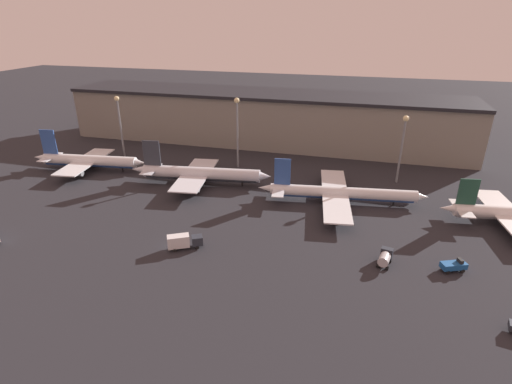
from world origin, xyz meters
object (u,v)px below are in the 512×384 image
object	(u,v)px
airplane_1	(200,174)
service_vehicle_1	(454,266)
service_vehicle_0	(385,258)
airplane_0	(88,161)
service_vehicle_2	(184,241)
airplane_3	(512,213)
airplane_2	(340,193)

from	to	relation	value
airplane_1	service_vehicle_1	bearing A→B (deg)	-31.04
service_vehicle_0	service_vehicle_1	world-z (taller)	service_vehicle_0
airplane_0	service_vehicle_1	xyz separation A→B (m)	(111.43, -31.57, -2.03)
service_vehicle_2	airplane_0	bearing A→B (deg)	115.30
airplane_3	service_vehicle_1	size ratio (longest dim) A/B	6.40
airplane_2	service_vehicle_1	world-z (taller)	airplane_2
airplane_2	airplane_0	bearing A→B (deg)	169.62
service_vehicle_1	airplane_2	bearing A→B (deg)	109.45
airplane_0	service_vehicle_2	world-z (taller)	airplane_0
airplane_2	service_vehicle_1	xyz separation A→B (m)	(25.72, -27.66, -1.64)
airplane_2	service_vehicle_0	world-z (taller)	airplane_2
airplane_0	service_vehicle_1	distance (m)	115.83
service_vehicle_0	service_vehicle_1	distance (m)	13.97
airplane_3	service_vehicle_0	distance (m)	41.73
airplane_2	airplane_1	bearing A→B (deg)	169.32
airplane_0	service_vehicle_0	bearing A→B (deg)	-26.43
airplane_2	airplane_3	distance (m)	43.25
service_vehicle_2	airplane_2	bearing A→B (deg)	17.77
airplane_1	service_vehicle_2	size ratio (longest dim) A/B	5.60
airplane_0	airplane_2	distance (m)	85.80
airplane_0	service_vehicle_1	world-z (taller)	airplane_0
airplane_3	service_vehicle_0	world-z (taller)	airplane_3
airplane_0	service_vehicle_1	bearing A→B (deg)	-23.59
airplane_2	service_vehicle_0	xyz separation A→B (m)	(11.83, -29.02, -1.20)
airplane_1	service_vehicle_0	xyz separation A→B (m)	(55.62, -31.25, -1.74)
service_vehicle_2	airplane_1	bearing A→B (deg)	78.17
airplane_0	airplane_2	size ratio (longest dim) A/B	0.85
airplane_2	service_vehicle_2	distance (m)	47.41
airplane_0	airplane_2	xyz separation A→B (m)	(85.71, -3.91, -0.39)
airplane_1	service_vehicle_1	distance (m)	75.70
airplane_2	service_vehicle_1	distance (m)	37.81
service_vehicle_1	service_vehicle_0	bearing A→B (deg)	162.12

